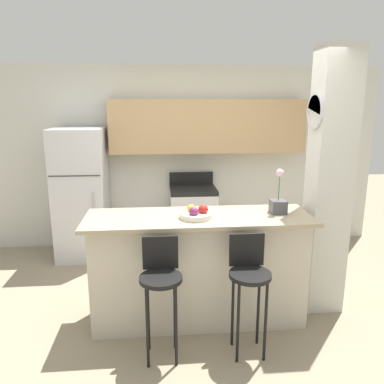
{
  "coord_description": "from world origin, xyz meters",
  "views": [
    {
      "loc": [
        -0.35,
        -3.24,
        2.04
      ],
      "look_at": [
        0.0,
        0.72,
        1.09
      ],
      "focal_mm": 35.0,
      "sensor_mm": 36.0,
      "label": 1
    }
  ],
  "objects_px": {
    "refrigerator": "(82,194)",
    "stove_range": "(193,219)",
    "bar_stool_right": "(249,277)",
    "orchid_vase": "(278,203)",
    "fruit_bowl": "(196,214)",
    "bar_stool_left": "(161,280)"
  },
  "relations": [
    {
      "from": "bar_stool_right",
      "to": "orchid_vase",
      "type": "distance_m",
      "value": 0.81
    },
    {
      "from": "bar_stool_left",
      "to": "fruit_bowl",
      "type": "bearing_deg",
      "value": 53.95
    },
    {
      "from": "bar_stool_left",
      "to": "orchid_vase",
      "type": "relative_size",
      "value": 2.39
    },
    {
      "from": "refrigerator",
      "to": "bar_stool_left",
      "type": "distance_m",
      "value": 2.43
    },
    {
      "from": "refrigerator",
      "to": "stove_range",
      "type": "relative_size",
      "value": 1.61
    },
    {
      "from": "stove_range",
      "to": "orchid_vase",
      "type": "height_order",
      "value": "orchid_vase"
    },
    {
      "from": "stove_range",
      "to": "fruit_bowl",
      "type": "bearing_deg",
      "value": -94.22
    },
    {
      "from": "refrigerator",
      "to": "bar_stool_left",
      "type": "height_order",
      "value": "refrigerator"
    },
    {
      "from": "stove_range",
      "to": "bar_stool_right",
      "type": "distance_m",
      "value": 2.28
    },
    {
      "from": "refrigerator",
      "to": "fruit_bowl",
      "type": "bearing_deg",
      "value": -52.2
    },
    {
      "from": "bar_stool_right",
      "to": "fruit_bowl",
      "type": "height_order",
      "value": "fruit_bowl"
    },
    {
      "from": "refrigerator",
      "to": "stove_range",
      "type": "bearing_deg",
      "value": 2.35
    },
    {
      "from": "refrigerator",
      "to": "stove_range",
      "type": "distance_m",
      "value": 1.54
    },
    {
      "from": "bar_stool_right",
      "to": "fruit_bowl",
      "type": "bearing_deg",
      "value": 130.94
    },
    {
      "from": "orchid_vase",
      "to": "fruit_bowl",
      "type": "xyz_separation_m",
      "value": [
        -0.77,
        -0.09,
        -0.06
      ]
    },
    {
      "from": "bar_stool_left",
      "to": "bar_stool_right",
      "type": "bearing_deg",
      "value": 0.0
    },
    {
      "from": "refrigerator",
      "to": "orchid_vase",
      "type": "relative_size",
      "value": 4.12
    },
    {
      "from": "stove_range",
      "to": "bar_stool_right",
      "type": "bearing_deg",
      "value": -83.57
    },
    {
      "from": "refrigerator",
      "to": "orchid_vase",
      "type": "xyz_separation_m",
      "value": [
        2.13,
        -1.66,
        0.28
      ]
    },
    {
      "from": "bar_stool_right",
      "to": "bar_stool_left",
      "type": "bearing_deg",
      "value": 180.0
    },
    {
      "from": "refrigerator",
      "to": "bar_stool_left",
      "type": "xyz_separation_m",
      "value": [
        1.03,
        -2.19,
        -0.19
      ]
    },
    {
      "from": "refrigerator",
      "to": "orchid_vase",
      "type": "bearing_deg",
      "value": -37.95
    }
  ]
}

